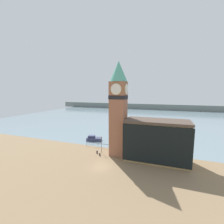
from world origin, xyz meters
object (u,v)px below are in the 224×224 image
at_px(clock_tower, 118,107).
at_px(pier_building, 156,141).
at_px(lamp_post, 101,141).
at_px(mooring_bollard_far, 97,152).
at_px(mooring_bollard_near, 100,154).
at_px(boat_near, 94,139).

relative_size(clock_tower, pier_building, 1.62).
bearing_deg(pier_building, lamp_post, 178.91).
xyz_separation_m(pier_building, mooring_bollard_far, (-14.46, -0.89, -4.35)).
bearing_deg(mooring_bollard_near, pier_building, 7.97).
bearing_deg(lamp_post, pier_building, -1.09).
bearing_deg(lamp_post, mooring_bollard_near, -76.92).
relative_size(pier_building, mooring_bollard_near, 20.72).
height_order(clock_tower, mooring_bollard_near, clock_tower).
xyz_separation_m(mooring_bollard_far, lamp_post, (0.71, 1.15, 2.60)).
xyz_separation_m(pier_building, mooring_bollard_near, (-13.26, -1.86, -4.39)).
relative_size(clock_tower, lamp_post, 5.27).
bearing_deg(pier_building, mooring_bollard_near, -172.03).
bearing_deg(clock_tower, mooring_bollard_near, -150.13).
distance_m(boat_near, mooring_bollard_near, 11.87).
distance_m(clock_tower, mooring_bollard_near, 12.71).
xyz_separation_m(clock_tower, mooring_bollard_near, (-4.05, -2.33, -11.82)).
bearing_deg(boat_near, pier_building, -35.01).
height_order(mooring_bollard_far, lamp_post, lamp_post).
bearing_deg(pier_building, boat_near, 157.95).
distance_m(pier_building, mooring_bollard_near, 14.09).
relative_size(boat_near, lamp_post, 1.16).
bearing_deg(lamp_post, mooring_bollard_far, -121.75).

